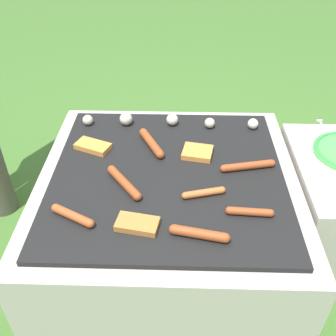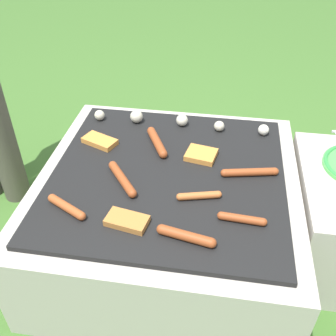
{
  "view_description": "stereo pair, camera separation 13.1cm",
  "coord_description": "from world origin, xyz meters",
  "views": [
    {
      "loc": [
        0.03,
        -1.03,
        1.19
      ],
      "look_at": [
        0.0,
        0.0,
        0.38
      ],
      "focal_mm": 42.0,
      "sensor_mm": 36.0,
      "label": 1
    },
    {
      "loc": [
        0.16,
        -1.02,
        1.19
      ],
      "look_at": [
        0.0,
        0.0,
        0.38
      ],
      "focal_mm": 42.0,
      "sensor_mm": 36.0,
      "label": 2
    }
  ],
  "objects": [
    {
      "name": "sausage_back_center",
      "position": [
        0.1,
        -0.29,
        0.38
      ],
      "size": [
        0.17,
        0.06,
        0.03
      ],
      "color": "#93421E",
      "rests_on": "grill"
    },
    {
      "name": "sausage_back_left",
      "position": [
        -0.27,
        -0.22,
        0.38
      ],
      "size": [
        0.14,
        0.09,
        0.03
      ],
      "color": "#A34C23",
      "rests_on": "grill"
    },
    {
      "name": "sausage_front_right",
      "position": [
        0.12,
        -0.11,
        0.37
      ],
      "size": [
        0.14,
        0.05,
        0.02
      ],
      "color": "#B7602D",
      "rests_on": "grill"
    },
    {
      "name": "ground_plane",
      "position": [
        0.0,
        0.0,
        0.0
      ],
      "size": [
        14.0,
        14.0,
        0.0
      ],
      "primitive_type": "plane",
      "color": "#3D6628"
    },
    {
      "name": "bread_slice_left",
      "position": [
        0.1,
        0.11,
        0.37
      ],
      "size": [
        0.12,
        0.11,
        0.02
      ],
      "color": "#D18438",
      "rests_on": "grill"
    },
    {
      "name": "grill",
      "position": [
        0.0,
        0.0,
        0.18
      ],
      "size": [
        0.88,
        0.88,
        0.36
      ],
      "color": "#B2AA9E",
      "rests_on": "ground_plane"
    },
    {
      "name": "sausage_front_center",
      "position": [
        -0.07,
        0.15,
        0.38
      ],
      "size": [
        0.1,
        0.17,
        0.03
      ],
      "color": "#93421E",
      "rests_on": "grill"
    },
    {
      "name": "sausage_front_left",
      "position": [
        0.27,
        0.03,
        0.38
      ],
      "size": [
        0.19,
        0.06,
        0.03
      ],
      "color": "#93421E",
      "rests_on": "grill"
    },
    {
      "name": "sausage_mid_right",
      "position": [
        0.25,
        -0.19,
        0.38
      ],
      "size": [
        0.14,
        0.03,
        0.02
      ],
      "color": "#93421E",
      "rests_on": "grill"
    },
    {
      "name": "bread_slice_center",
      "position": [
        -0.08,
        -0.25,
        0.37
      ],
      "size": [
        0.13,
        0.09,
        0.02
      ],
      "color": "#B27033",
      "rests_on": "grill"
    },
    {
      "name": "bread_slice_right",
      "position": [
        -0.28,
        0.13,
        0.37
      ],
      "size": [
        0.14,
        0.11,
        0.02
      ],
      "color": "#D18438",
      "rests_on": "grill"
    },
    {
      "name": "mushroom_row",
      "position": [
        -0.03,
        0.3,
        0.39
      ],
      "size": [
        0.69,
        0.06,
        0.05
      ],
      "color": "beige",
      "rests_on": "grill"
    },
    {
      "name": "sausage_back_right",
      "position": [
        -0.14,
        -0.07,
        0.38
      ],
      "size": [
        0.13,
        0.16,
        0.03
      ],
      "color": "#93421E",
      "rests_on": "grill"
    }
  ]
}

